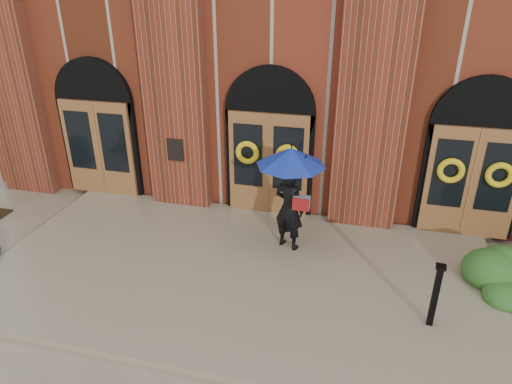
% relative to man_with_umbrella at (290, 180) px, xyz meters
% --- Properties ---
extents(ground, '(90.00, 90.00, 0.00)m').
position_rel_man_with_umbrella_xyz_m(ground, '(-0.79, -1.23, -1.73)').
color(ground, gray).
rests_on(ground, ground).
extents(landing, '(10.00, 5.30, 0.15)m').
position_rel_man_with_umbrella_xyz_m(landing, '(-0.79, -1.08, -1.66)').
color(landing, gray).
rests_on(landing, ground).
extents(church_building, '(16.20, 12.53, 7.00)m').
position_rel_man_with_umbrella_xyz_m(church_building, '(-0.79, 7.55, 1.77)').
color(church_building, maroon).
rests_on(church_building, ground).
extents(man_with_umbrella, '(1.84, 1.84, 2.26)m').
position_rel_man_with_umbrella_xyz_m(man_with_umbrella, '(0.00, 0.00, 0.00)').
color(man_with_umbrella, black).
rests_on(man_with_umbrella, landing).
extents(metal_post, '(0.17, 0.17, 1.18)m').
position_rel_man_with_umbrella_xyz_m(metal_post, '(2.76, -1.82, -0.96)').
color(metal_post, black).
rests_on(metal_post, landing).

